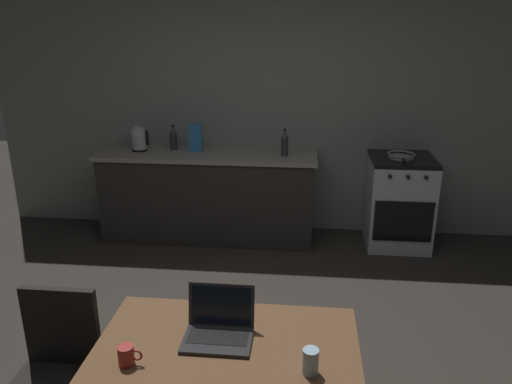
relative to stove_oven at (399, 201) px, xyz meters
name	(u,v)px	position (x,y,z in m)	size (l,w,h in m)	color
ground_plane	(244,377)	(-1.27, -2.15, -0.45)	(12.00, 12.00, 0.00)	#2D2823
back_wall	(303,95)	(-0.97, 0.35, 0.98)	(6.40, 0.10, 2.85)	gray
kitchen_counter	(209,195)	(-1.89, 0.00, 0.00)	(2.16, 0.64, 0.90)	#282623
stove_oven	(399,201)	(0.00, 0.00, 0.00)	(0.60, 0.62, 0.90)	#B7BABF
dining_table	(225,367)	(-1.26, -2.87, 0.20)	(1.22, 0.86, 0.72)	brown
chair	(56,368)	(-2.11, -2.81, 0.08)	(0.40, 0.40, 0.91)	black
laptop	(219,329)	(-1.31, -2.75, 0.32)	(0.32, 0.26, 0.22)	#232326
electric_kettle	(139,139)	(-2.58, 0.00, 0.56)	(0.17, 0.15, 0.24)	black
bottle	(285,143)	(-1.13, -0.05, 0.57)	(0.07, 0.07, 0.26)	#2D2D33
frying_pan	(401,156)	(-0.02, -0.03, 0.47)	(0.26, 0.43, 0.05)	gray
coffee_mug	(127,355)	(-1.67, -2.99, 0.32)	(0.11, 0.07, 0.09)	#9E2D28
drinking_glass	(311,361)	(-0.88, -2.96, 0.33)	(0.07, 0.07, 0.12)	#99B7C6
cereal_box	(195,138)	(-2.02, 0.02, 0.59)	(0.13, 0.05, 0.28)	#3372B2
bottle_b	(173,138)	(-2.25, 0.08, 0.57)	(0.07, 0.07, 0.25)	#2D2D33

